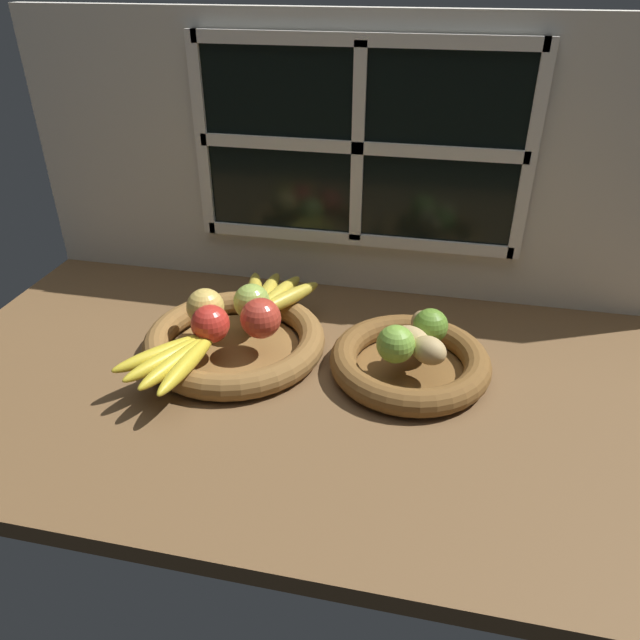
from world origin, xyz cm
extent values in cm
cube|color=brown|center=(0.00, 0.00, -1.50)|extent=(140.00, 90.00, 3.00)
cube|color=silver|center=(0.00, 30.00, 27.50)|extent=(140.00, 3.00, 55.00)
cube|color=black|center=(0.00, 28.10, 31.00)|extent=(64.00, 0.80, 38.00)
cube|color=white|center=(0.00, 27.50, 31.00)|extent=(2.40, 1.20, 38.00)
cube|color=white|center=(0.00, 27.50, 31.00)|extent=(64.00, 1.20, 2.40)
cube|color=white|center=(-32.00, 27.50, 31.00)|extent=(2.40, 1.20, 40.40)
cube|color=white|center=(32.00, 27.50, 31.00)|extent=(2.40, 1.20, 40.40)
cube|color=white|center=(0.00, 27.50, 50.00)|extent=(64.00, 1.20, 2.40)
cube|color=white|center=(0.00, 27.50, 12.00)|extent=(64.00, 1.20, 2.40)
cylinder|color=brown|center=(-17.22, -1.04, 0.50)|extent=(23.23, 23.23, 1.00)
torus|color=brown|center=(-17.22, -1.04, 2.35)|extent=(33.03, 33.03, 4.70)
cylinder|color=brown|center=(14.60, -1.04, 0.50)|extent=(18.93, 18.93, 1.00)
torus|color=brown|center=(14.60, -1.04, 2.35)|extent=(27.79, 27.79, 4.70)
sphere|color=red|center=(-19.77, -5.28, 8.07)|extent=(6.74, 6.74, 6.74)
sphere|color=#B73828|center=(-11.71, -1.99, 8.31)|extent=(7.22, 7.22, 7.22)
sphere|color=#DBB756|center=(-22.76, -0.31, 8.13)|extent=(6.85, 6.85, 6.85)
sphere|color=#99B74C|center=(-15.19, 3.71, 8.08)|extent=(6.75, 6.75, 6.75)
ellipsoid|color=gold|center=(-25.27, -12.31, 6.07)|extent=(13.93, 15.79, 2.73)
ellipsoid|color=gold|center=(-23.77, -13.33, 6.07)|extent=(11.25, 17.40, 2.73)
ellipsoid|color=gold|center=(-22.11, -14.05, 6.07)|extent=(8.12, 18.33, 2.73)
ellipsoid|color=gold|center=(-20.33, -14.42, 6.07)|extent=(4.68, 18.55, 2.73)
sphere|color=brown|center=(-19.35, -5.29, 6.07)|extent=(2.46, 2.46, 2.46)
ellipsoid|color=gold|center=(-10.06, 9.71, 6.17)|extent=(11.19, 15.94, 2.94)
ellipsoid|color=gold|center=(-12.21, 10.63, 6.17)|extent=(7.20, 17.02, 2.94)
ellipsoid|color=gold|center=(-14.53, 10.92, 6.17)|extent=(3.22, 16.87, 2.94)
ellipsoid|color=gold|center=(-16.84, 10.55, 6.17)|extent=(7.71, 16.96, 2.94)
sphere|color=brown|center=(-14.39, 2.50, 6.17)|extent=(2.65, 2.65, 2.65)
ellipsoid|color=tan|center=(16.48, 3.09, 7.23)|extent=(6.95, 8.39, 5.05)
ellipsoid|color=tan|center=(14.60, -1.04, 6.89)|extent=(8.28, 7.52, 4.38)
ellipsoid|color=tan|center=(17.60, -4.04, 7.04)|extent=(7.74, 7.24, 4.68)
sphere|color=#7AAD3D|center=(12.18, -4.68, 7.91)|extent=(6.41, 6.41, 6.41)
sphere|color=olive|center=(17.43, 2.60, 7.75)|extent=(6.10, 6.10, 6.10)
camera|label=1|loc=(17.55, -88.39, 61.96)|focal=33.90mm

